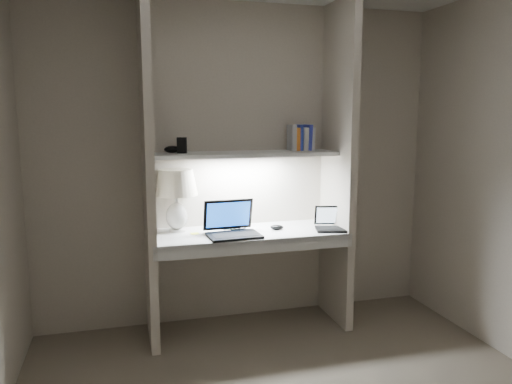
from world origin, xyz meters
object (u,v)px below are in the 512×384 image
object	(u,v)px
book_row	(301,138)
speaker	(228,221)
laptop_netbook	(333,224)
laptop_main	(232,227)
table_lamp	(176,190)

from	to	relation	value
book_row	speaker	bearing A→B (deg)	-176.09
laptop_netbook	laptop_main	bearing A→B (deg)	-166.76
speaker	book_row	world-z (taller)	book_row
laptop_main	book_row	distance (m)	0.92
speaker	book_row	size ratio (longest dim) A/B	0.62
table_lamp	speaker	distance (m)	0.46
laptop_main	book_row	size ratio (longest dim) A/B	1.93
laptop_netbook	speaker	bearing A→B (deg)	179.38
laptop_netbook	book_row	size ratio (longest dim) A/B	1.59
laptop_main	book_row	xyz separation A→B (m)	(0.62, 0.24, 0.63)
laptop_main	laptop_netbook	size ratio (longest dim) A/B	1.22
table_lamp	laptop_main	size ratio (longest dim) A/B	1.21
laptop_main	laptop_netbook	xyz separation A→B (m)	(0.79, -0.03, -0.02)
book_row	table_lamp	bearing A→B (deg)	-178.71
speaker	book_row	xyz separation A→B (m)	(0.61, 0.04, 0.63)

